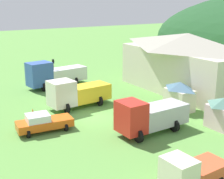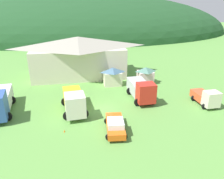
# 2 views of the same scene
# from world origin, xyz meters

# --- Properties ---
(ground_plane) EXTENTS (200.00, 200.00, 0.00)m
(ground_plane) POSITION_xyz_m (0.00, 0.00, 0.00)
(ground_plane) COLOR #5B9342
(depot_building) EXTENTS (18.09, 9.04, 7.37)m
(depot_building) POSITION_xyz_m (-2.38, 14.98, 3.80)
(depot_building) COLOR beige
(depot_building) RESTS_ON ground
(play_shed_cream) EXTENTS (3.16, 2.19, 3.12)m
(play_shed_cream) POSITION_xyz_m (3.01, 8.80, 1.61)
(play_shed_cream) COLOR beige
(play_shed_cream) RESTS_ON ground
(play_shed_pink) EXTENTS (2.75, 2.38, 2.90)m
(play_shed_pink) POSITION_xyz_m (8.75, 8.75, 1.50)
(play_shed_pink) COLOR beige
(play_shed_pink) RESTS_ON ground
(box_truck_blue) EXTENTS (3.68, 8.44, 3.61)m
(box_truck_blue) POSITION_xyz_m (-12.91, 1.07, 1.78)
(box_truck_blue) COLOR #3356AD
(box_truck_blue) RESTS_ON ground
(heavy_rig_striped) EXTENTS (3.49, 7.11, 3.24)m
(heavy_rig_striped) POSITION_xyz_m (-3.62, -0.06, 1.64)
(heavy_rig_striped) COLOR silver
(heavy_rig_striped) RESTS_ON ground
(crane_truck_red) EXTENTS (3.30, 6.76, 3.22)m
(crane_truck_red) POSITION_xyz_m (6.06, 2.31, 1.60)
(crane_truck_red) COLOR red
(crane_truck_red) RESTS_ON ground
(light_truck_cream) EXTENTS (2.52, 4.61, 2.43)m
(light_truck_cream) POSITION_xyz_m (14.39, -1.05, 1.18)
(light_truck_cream) COLOR beige
(light_truck_cream) RESTS_ON ground
(service_pickup_orange) EXTENTS (2.66, 5.09, 1.66)m
(service_pickup_orange) POSITION_xyz_m (0.77, -5.44, 0.83)
(service_pickup_orange) COLOR #E05A16
(service_pickup_orange) RESTS_ON ground
(traffic_light_west) EXTENTS (0.20, 0.32, 3.80)m
(traffic_light_west) POSITION_xyz_m (-12.83, 1.12, 2.35)
(traffic_light_west) COLOR #4C4C51
(traffic_light_west) RESTS_ON ground
(traffic_cone_near_pickup) EXTENTS (0.36, 0.36, 0.59)m
(traffic_cone_near_pickup) POSITION_xyz_m (-4.84, -4.56, 0.00)
(traffic_cone_near_pickup) COLOR orange
(traffic_cone_near_pickup) RESTS_ON ground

